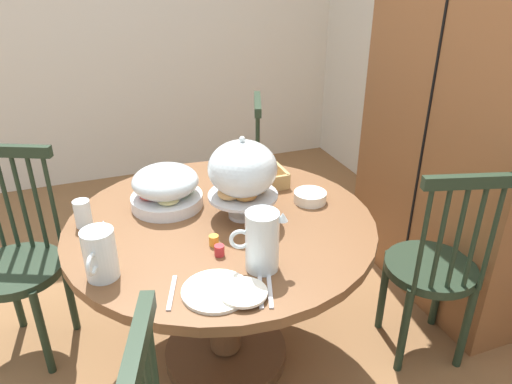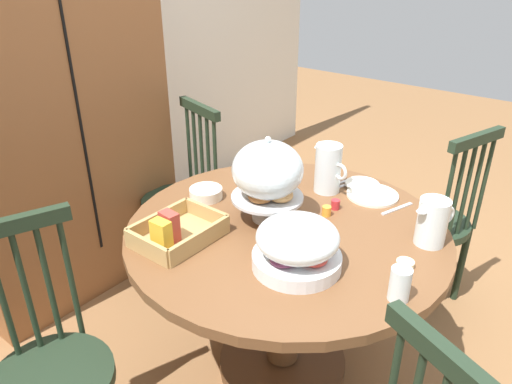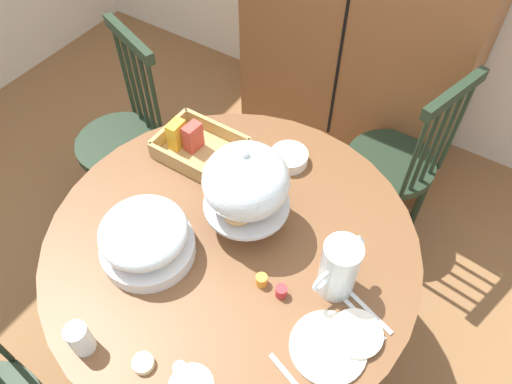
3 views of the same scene
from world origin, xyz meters
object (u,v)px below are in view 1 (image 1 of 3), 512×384
pastry_stand_with_dome (243,172)px  china_plate_small (244,292)px  wooden_armoire (475,115)px  windsor_chair_far_side (433,271)px  butter_dish (101,243)px  orange_juice_pitcher (100,256)px  windsor_chair_near_window (235,185)px  cereal_bowl (310,197)px  drinking_glass (83,214)px  windsor_chair_by_cabinet (19,266)px  milk_pitcher (262,244)px  cereal_basket (253,171)px  fruit_platter_covered (166,188)px  china_plate_large (216,291)px  dining_table (223,263)px

pastry_stand_with_dome → china_plate_small: (0.48, -0.17, -0.18)m
wooden_armoire → pastry_stand_with_dome: (0.15, -1.26, -0.05)m
windsor_chair_far_side → butter_dish: windsor_chair_far_side is taller
orange_juice_pitcher → windsor_chair_near_window: bearing=143.2°
cereal_bowl → butter_dish: (0.05, -0.87, -0.01)m
drinking_glass → china_plate_small: bearing=35.2°
butter_dish → china_plate_small: bearing=40.8°
china_plate_small → butter_dish: 0.60m
windsor_chair_by_cabinet → china_plate_small: windsor_chair_by_cabinet is taller
milk_pitcher → drinking_glass: (-0.50, -0.55, -0.04)m
windsor_chair_by_cabinet → orange_juice_pitcher: (0.62, 0.35, 0.37)m
wooden_armoire → orange_juice_pitcher: 1.87m
cereal_basket → china_plate_small: 0.88m
butter_dish → drinking_glass: bearing=-163.9°
fruit_platter_covered → windsor_chair_far_side: bearing=66.1°
windsor_chair_far_side → fruit_platter_covered: size_ratio=3.25×
windsor_chair_near_window → fruit_platter_covered: windsor_chair_near_window is taller
fruit_platter_covered → milk_pitcher: milk_pitcher is taller
windsor_chair_near_window → windsor_chair_far_side: size_ratio=1.00×
wooden_armoire → china_plate_large: bearing=-68.9°
milk_pitcher → cereal_bowl: bearing=135.8°
windsor_chair_near_window → milk_pitcher: 1.31m
orange_juice_pitcher → china_plate_small: size_ratio=1.22×
windsor_chair_near_window → butter_dish: size_ratio=16.25×
china_plate_small → drinking_glass: (-0.63, -0.44, 0.04)m
cereal_bowl → windsor_chair_far_side: bearing=58.4°
butter_dish → china_plate_large: bearing=38.2°
windsor_chair_near_window → china_plate_large: (1.29, -0.48, 0.29)m
wooden_armoire → dining_table: bearing=-83.8°
windsor_chair_near_window → cereal_basket: bearing=-8.2°
cereal_basket → china_plate_large: (0.77, -0.40, -0.03)m
china_plate_large → drinking_glass: size_ratio=2.00×
china_plate_large → china_plate_small: size_ratio=1.47×
windsor_chair_near_window → cereal_basket: (0.52, -0.07, 0.32)m
milk_pitcher → wooden_armoire: bearing=111.0°
cereal_bowl → pastry_stand_with_dome: bearing=-86.3°
wooden_armoire → drinking_glass: size_ratio=17.82×
orange_juice_pitcher → cereal_bowl: 0.91m
cereal_bowl → butter_dish: size_ratio=2.33×
milk_pitcher → china_plate_large: bearing=-67.9°
windsor_chair_far_side → china_plate_large: bearing=-80.9°
dining_table → cereal_basket: (-0.33, 0.26, 0.24)m
milk_pitcher → windsor_chair_by_cabinet: bearing=-131.4°
dining_table → orange_juice_pitcher: size_ratio=6.74×
cereal_bowl → wooden_armoire: bearing=97.6°
dining_table → china_plate_small: china_plate_small is taller
orange_juice_pitcher → cereal_basket: (-0.56, 0.73, -0.05)m
windsor_chair_far_side → pastry_stand_with_dome: pastry_stand_with_dome is taller
fruit_platter_covered → cereal_bowl: size_ratio=2.14×
cereal_basket → china_plate_small: (0.82, -0.33, -0.02)m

